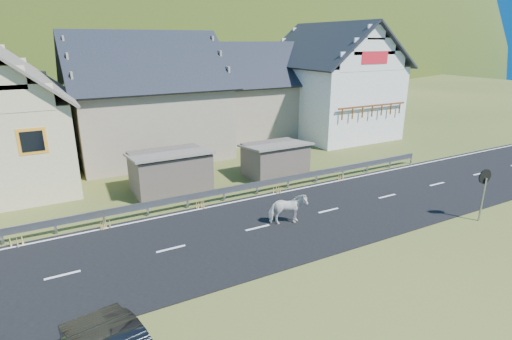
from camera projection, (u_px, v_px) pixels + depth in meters
ground at (258, 229)px, 17.97m from camera, size 160.00×160.00×0.00m
road at (258, 228)px, 17.96m from camera, size 60.00×7.00×0.04m
lane_markings at (258, 228)px, 17.95m from camera, size 60.00×6.60×0.01m
guardrail at (224, 191)px, 20.87m from camera, size 28.10×0.09×0.75m
shed_left at (170, 172)px, 22.15m from camera, size 4.30×3.30×2.40m
shed_right at (275, 160)px, 24.71m from camera, size 3.80×2.90×2.20m
house_stone_a at (145, 90)px, 28.61m from camera, size 10.80×9.80×8.90m
house_stone_b at (255, 86)px, 34.93m from camera, size 9.80×8.80×8.10m
house_white at (331, 76)px, 34.88m from camera, size 8.80×10.80×9.70m
mountain at (73, 106)px, 176.91m from camera, size 440.00×280.00×260.00m
horse at (288, 209)px, 18.15m from camera, size 1.20×1.84×1.43m
traffic_mirror at (484, 183)px, 18.25m from camera, size 0.70×0.23×2.52m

